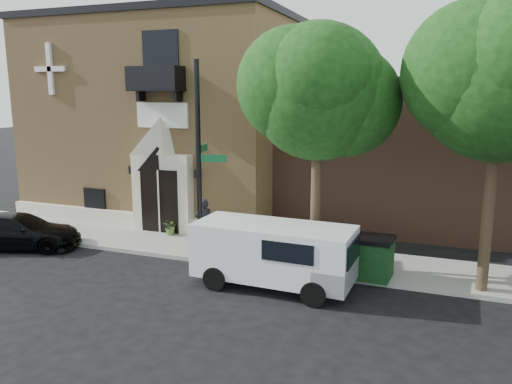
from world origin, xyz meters
TOP-DOWN VIEW (x-y plane):
  - ground at (0.00, 0.00)m, footprint 120.00×120.00m
  - sidewalk at (1.00, 1.50)m, footprint 42.00×3.00m
  - church at (-2.99, 7.95)m, footprint 12.20×11.01m
  - neighbour_building at (12.00, 9.00)m, footprint 18.00×8.00m
  - street_tree_left at (6.03, 0.35)m, footprint 4.97×4.38m
  - street_tree_mid at (11.03, 0.35)m, footprint 5.21×4.64m
  - black_sedan at (-5.09, -0.88)m, footprint 4.88×3.21m
  - cargo_van at (5.32, -1.16)m, footprint 4.85×2.17m
  - street_sign at (1.96, 0.33)m, footprint 1.14×1.06m
  - fire_hydrant at (3.58, 0.57)m, footprint 0.49×0.40m
  - dumpster at (7.48, 0.37)m, footprint 2.07×1.28m
  - planter at (-0.38, 2.25)m, footprint 0.66×0.60m
  - pedestrian_near at (1.62, 1.27)m, footprint 0.79×0.66m

SIDE VIEW (x-z plane):
  - ground at x=0.00m, z-range 0.00..0.00m
  - sidewalk at x=1.00m, z-range 0.00..0.15m
  - planter at x=-0.38m, z-range 0.15..0.80m
  - fire_hydrant at x=3.58m, z-range 0.14..1.01m
  - black_sedan at x=-5.09m, z-range 0.00..1.32m
  - dumpster at x=7.48m, z-range 0.16..1.46m
  - pedestrian_near at x=1.62m, z-range 0.15..1.99m
  - cargo_van at x=5.32m, z-range 0.11..2.06m
  - neighbour_building at x=12.00m, z-range 0.00..6.40m
  - street_sign at x=1.96m, z-range 0.17..6.89m
  - church at x=-2.99m, z-range -0.02..9.28m
  - street_tree_left at x=6.03m, z-range 1.98..9.75m
  - street_tree_mid at x=11.03m, z-range 2.07..10.32m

